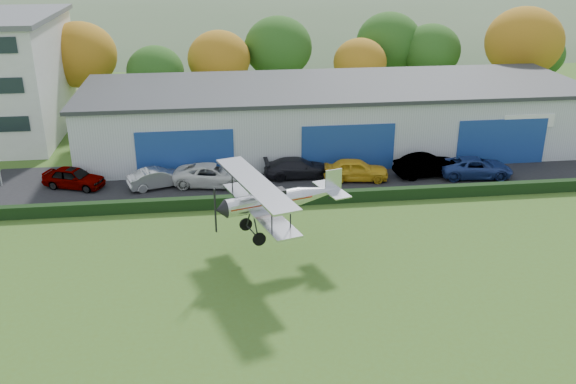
{
  "coord_description": "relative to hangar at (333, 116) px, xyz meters",
  "views": [
    {
      "loc": [
        -4.99,
        -21.74,
        16.62
      ],
      "look_at": [
        -0.84,
        11.39,
        2.89
      ],
      "focal_mm": 39.3,
      "sensor_mm": 36.0,
      "label": 1
    }
  ],
  "objects": [
    {
      "name": "tree_belt",
      "position": [
        -4.15,
        12.64,
        2.95
      ],
      "size": [
        75.7,
        13.22,
        10.12
      ],
      "color": "#3D2614",
      "rests_on": "ground"
    },
    {
      "name": "apron",
      "position": [
        -2.0,
        -6.98,
        -2.63
      ],
      "size": [
        48.0,
        9.0,
        0.05
      ],
      "primitive_type": "cube",
      "color": "black",
      "rests_on": "ground"
    },
    {
      "name": "car_6",
      "position": [
        9.03,
        -8.5,
        -1.87
      ],
      "size": [
        5.51,
        2.97,
        1.47
      ],
      "primitive_type": "imported",
      "rotation": [
        0.0,
        0.0,
        1.47
      ],
      "color": "navy",
      "rests_on": "apron"
    },
    {
      "name": "biplane",
      "position": [
        -6.85,
        -18.92,
        0.86
      ],
      "size": [
        7.48,
        8.46,
        3.17
      ],
      "rotation": [
        0.0,
        0.0,
        0.3
      ],
      "color": "silver"
    },
    {
      "name": "ground",
      "position": [
        -5.0,
        -27.98,
        -2.66
      ],
      "size": [
        300.0,
        300.0,
        0.0
      ],
      "primitive_type": "plane",
      "color": "#425F1E",
      "rests_on": "ground"
    },
    {
      "name": "car_2",
      "position": [
        -10.1,
        -7.77,
        -1.85
      ],
      "size": [
        5.83,
        3.48,
        1.52
      ],
      "primitive_type": "imported",
      "rotation": [
        0.0,
        0.0,
        1.39
      ],
      "color": "silver",
      "rests_on": "apron"
    },
    {
      "name": "hangar",
      "position": [
        0.0,
        0.0,
        0.0
      ],
      "size": [
        40.6,
        12.6,
        5.3
      ],
      "color": "#B2B7BC",
      "rests_on": "ground"
    },
    {
      "name": "car_4",
      "position": [
        0.18,
        -8.04,
        -1.81
      ],
      "size": [
        4.85,
        2.44,
        1.59
      ],
      "primitive_type": "imported",
      "rotation": [
        0.0,
        0.0,
        1.45
      ],
      "color": "gold",
      "rests_on": "apron"
    },
    {
      "name": "car_3",
      "position": [
        -3.9,
        -6.92,
        -1.89
      ],
      "size": [
        4.97,
        2.07,
        1.44
      ],
      "primitive_type": "imported",
      "rotation": [
        0.0,
        0.0,
        1.58
      ],
      "color": "black",
      "rests_on": "apron"
    },
    {
      "name": "car_1",
      "position": [
        -13.92,
        -7.68,
        -1.91
      ],
      "size": [
        4.46,
        2.74,
        1.39
      ],
      "primitive_type": "imported",
      "rotation": [
        0.0,
        0.0,
        1.9
      ],
      "color": "silver",
      "rests_on": "apron"
    },
    {
      "name": "hedge",
      "position": [
        -2.0,
        -11.78,
        -2.26
      ],
      "size": [
        46.0,
        0.6,
        0.8
      ],
      "primitive_type": "cube",
      "color": "black",
      "rests_on": "ground"
    },
    {
      "name": "car_0",
      "position": [
        -19.78,
        -7.0,
        -1.87
      ],
      "size": [
        4.68,
        3.19,
        1.48
      ],
      "primitive_type": "imported",
      "rotation": [
        0.0,
        0.0,
        1.2
      ],
      "color": "gray",
      "rests_on": "apron"
    },
    {
      "name": "distant_hills",
      "position": [
        -9.38,
        112.02,
        -15.7
      ],
      "size": [
        430.0,
        196.0,
        56.0
      ],
      "color": "#4C6642",
      "rests_on": "ground"
    },
    {
      "name": "car_5",
      "position": [
        5.6,
        -7.88,
        -1.8
      ],
      "size": [
        5.09,
        2.32,
        1.62
      ],
      "primitive_type": "imported",
      "rotation": [
        0.0,
        0.0,
        1.7
      ],
      "color": "gray",
      "rests_on": "apron"
    }
  ]
}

